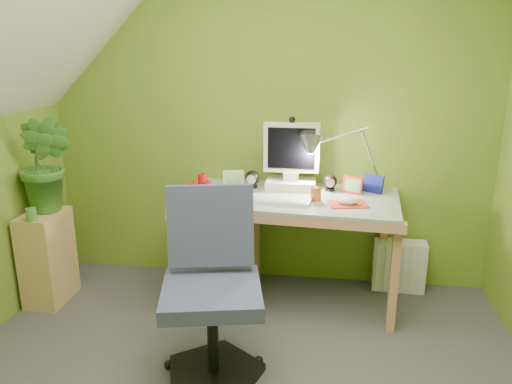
# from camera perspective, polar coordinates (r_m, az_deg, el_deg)

# --- Properties ---
(wall_back) EXTENTS (3.20, 0.01, 2.40)m
(wall_back) POSITION_cam_1_polar(r_m,az_deg,el_deg) (3.60, 1.34, 8.06)
(wall_back) COLOR olive
(wall_back) RESTS_ON floor
(desk) EXTENTS (1.48, 0.82, 0.76)m
(desk) POSITION_cam_1_polar(r_m,az_deg,el_deg) (3.45, 3.65, -6.51)
(desk) COLOR tan
(desk) RESTS_ON floor
(monitor) EXTENTS (0.37, 0.22, 0.51)m
(monitor) POSITION_cam_1_polar(r_m,az_deg,el_deg) (3.43, 4.08, 4.53)
(monitor) COLOR silver
(monitor) RESTS_ON desk
(speaker_left) EXTENTS (0.11, 0.11, 0.12)m
(speaker_left) POSITION_cam_1_polar(r_m,az_deg,el_deg) (3.48, -0.44, 1.49)
(speaker_left) COLOR black
(speaker_left) RESTS_ON desk
(speaker_right) EXTENTS (0.11, 0.11, 0.11)m
(speaker_right) POSITION_cam_1_polar(r_m,az_deg,el_deg) (3.45, 8.47, 1.05)
(speaker_right) COLOR black
(speaker_right) RESTS_ON desk
(keyboard) EXTENTS (0.47, 0.20, 0.02)m
(keyboard) POSITION_cam_1_polar(r_m,az_deg,el_deg) (3.19, 2.15, -0.90)
(keyboard) COLOR white
(keyboard) RESTS_ON desk
(mousepad) EXTENTS (0.27, 0.22, 0.01)m
(mousepad) POSITION_cam_1_polar(r_m,az_deg,el_deg) (3.18, 10.42, -1.38)
(mousepad) COLOR #B3311C
(mousepad) RESTS_ON desk
(mouse) EXTENTS (0.14, 0.10, 0.04)m
(mouse) POSITION_cam_1_polar(r_m,az_deg,el_deg) (3.18, 10.44, -1.07)
(mouse) COLOR silver
(mouse) RESTS_ON mousepad
(amber_tumbler) EXTENTS (0.07, 0.07, 0.09)m
(amber_tumbler) POSITION_cam_1_polar(r_m,az_deg,el_deg) (3.22, 6.87, -0.23)
(amber_tumbler) COLOR #944D15
(amber_tumbler) RESTS_ON desk
(candle_cluster) EXTENTS (0.17, 0.15, 0.11)m
(candle_cluster) POSITION_cam_1_polar(r_m,az_deg,el_deg) (3.41, -6.31, 0.95)
(candle_cluster) COLOR red
(candle_cluster) RESTS_ON desk
(photo_frame_red) EXTENTS (0.13, 0.07, 0.12)m
(photo_frame_red) POSITION_cam_1_polar(r_m,az_deg,el_deg) (3.42, 10.98, 0.80)
(photo_frame_red) COLOR red
(photo_frame_red) RESTS_ON desk
(photo_frame_blue) EXTENTS (0.13, 0.09, 0.12)m
(photo_frame_blue) POSITION_cam_1_polar(r_m,az_deg,el_deg) (3.47, 13.27, 0.91)
(photo_frame_blue) COLOR navy
(photo_frame_blue) RESTS_ON desk
(photo_frame_green) EXTENTS (0.15, 0.04, 0.12)m
(photo_frame_green) POSITION_cam_1_polar(r_m,az_deg,el_deg) (3.49, -2.61, 1.48)
(photo_frame_green) COLOR #9FB97F
(photo_frame_green) RESTS_ON desk
(desk_lamp) EXTENTS (0.64, 0.36, 0.65)m
(desk_lamp) POSITION_cam_1_polar(r_m,az_deg,el_deg) (3.42, 11.69, 5.34)
(desk_lamp) COLOR #AAA9AE
(desk_lamp) RESTS_ON desk
(side_ledge) EXTENTS (0.24, 0.37, 0.64)m
(side_ledge) POSITION_cam_1_polar(r_m,az_deg,el_deg) (3.75, -22.70, -6.91)
(side_ledge) COLOR tan
(side_ledge) RESTS_ON floor
(potted_plant) EXTENTS (0.40, 0.34, 0.65)m
(potted_plant) POSITION_cam_1_polar(r_m,az_deg,el_deg) (3.58, -22.90, 2.93)
(potted_plant) COLOR #3B7727
(potted_plant) RESTS_ON side_ledge
(green_cup) EXTENTS (0.07, 0.07, 0.08)m
(green_cup) POSITION_cam_1_polar(r_m,az_deg,el_deg) (3.50, -24.29, -2.39)
(green_cup) COLOR #4C8638
(green_cup) RESTS_ON side_ledge
(task_chair) EXTENTS (0.68, 0.68, 1.04)m
(task_chair) POSITION_cam_1_polar(r_m,az_deg,el_deg) (2.62, -5.11, -11.03)
(task_chair) COLOR #3B4162
(task_chair) RESTS_ON floor
(radiator) EXTENTS (0.38, 0.16, 0.37)m
(radiator) POSITION_cam_1_polar(r_m,az_deg,el_deg) (3.81, 16.01, -8.07)
(radiator) COLOR silver
(radiator) RESTS_ON floor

